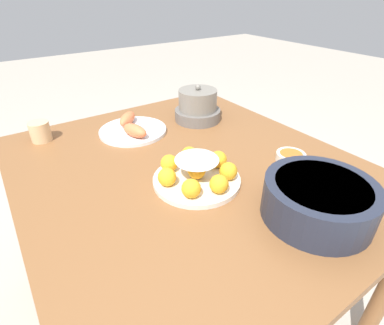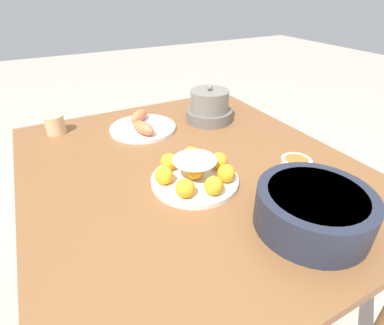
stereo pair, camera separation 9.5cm
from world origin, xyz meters
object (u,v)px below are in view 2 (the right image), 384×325
object	(u,v)px
sauce_bowl	(296,163)
warming_pot	(209,107)
dining_table	(190,187)
cake_plate	(195,173)
serving_bowl	(313,208)
cup_near	(55,124)
seafood_platter	(142,126)
cup_far	(216,99)

from	to	relation	value
sauce_bowl	warming_pot	size ratio (longest dim) A/B	0.49
dining_table	cake_plate	distance (m)	0.17
warming_pot	sauce_bowl	bearing A→B (deg)	6.64
serving_bowl	cup_near	bearing A→B (deg)	-150.37
cake_plate	serving_bowl	world-z (taller)	serving_bowl
dining_table	serving_bowl	bearing A→B (deg)	18.25
dining_table	sauce_bowl	world-z (taller)	sauce_bowl
seafood_platter	cup_near	distance (m)	0.35
dining_table	sauce_bowl	xyz separation A→B (m)	(0.18, 0.31, 0.11)
sauce_bowl	serving_bowl	bearing A→B (deg)	-37.59
cup_near	warming_pot	size ratio (longest dim) A/B	0.38
cake_plate	cup_near	world-z (taller)	cake_plate
sauce_bowl	cake_plate	bearing A→B (deg)	-102.91
dining_table	cup_far	distance (m)	0.56
sauce_bowl	cup_far	bearing A→B (deg)	175.03
seafood_platter	cup_near	xyz separation A→B (m)	(-0.14, -0.32, 0.02)
seafood_platter	warming_pot	size ratio (longest dim) A/B	1.36
cake_plate	warming_pot	xyz separation A→B (m)	(-0.40, 0.29, 0.03)
dining_table	warming_pot	bearing A→B (deg)	139.62
seafood_platter	cup_far	bearing A→B (deg)	99.81
serving_bowl	cup_near	world-z (taller)	serving_bowl
sauce_bowl	dining_table	bearing A→B (deg)	-120.25
cup_far	cake_plate	bearing A→B (deg)	-37.59
serving_bowl	warming_pot	xyz separation A→B (m)	(-0.70, 0.12, 0.01)
dining_table	cup_near	size ratio (longest dim) A/B	15.84
seafood_platter	cup_far	world-z (taller)	cup_far
dining_table	cup_far	size ratio (longest dim) A/B	13.10
cake_plate	seafood_platter	xyz separation A→B (m)	(-0.44, -0.01, -0.02)
cake_plate	sauce_bowl	distance (m)	0.35
seafood_platter	warming_pot	world-z (taller)	warming_pot
cup_near	cup_far	distance (m)	0.73
cake_plate	cup_far	xyz separation A→B (m)	(-0.51, 0.39, 0.01)
dining_table	warming_pot	world-z (taller)	warming_pot
warming_pot	cup_far	bearing A→B (deg)	136.48
sauce_bowl	seafood_platter	xyz separation A→B (m)	(-0.52, -0.35, 0.00)
serving_bowl	sauce_bowl	size ratio (longest dim) A/B	2.86
cake_plate	cup_far	size ratio (longest dim) A/B	2.93
dining_table	warming_pot	size ratio (longest dim) A/B	5.99
sauce_bowl	warming_pot	bearing A→B (deg)	-173.36
cup_far	warming_pot	world-z (taller)	warming_pot
cup_far	warming_pot	bearing A→B (deg)	-43.52
serving_bowl	cup_far	bearing A→B (deg)	164.55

